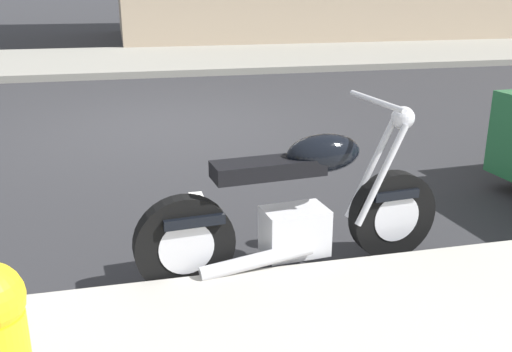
# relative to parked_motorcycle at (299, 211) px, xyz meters

# --- Properties ---
(ground_plane) EXTENTS (260.00, 260.00, 0.00)m
(ground_plane) POSITION_rel_parked_motorcycle_xyz_m (-0.45, 4.18, -0.42)
(ground_plane) COLOR #28282B
(parking_stall_stripe) EXTENTS (0.12, 2.20, 0.01)m
(parking_stall_stripe) POSITION_rel_parked_motorcycle_xyz_m (-0.45, 0.53, -0.41)
(parking_stall_stripe) COLOR silver
(parking_stall_stripe) RESTS_ON ground
(parked_motorcycle) EXTENTS (2.01, 0.62, 1.10)m
(parked_motorcycle) POSITION_rel_parked_motorcycle_xyz_m (0.00, 0.00, 0.00)
(parked_motorcycle) COLOR black
(parked_motorcycle) RESTS_ON ground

